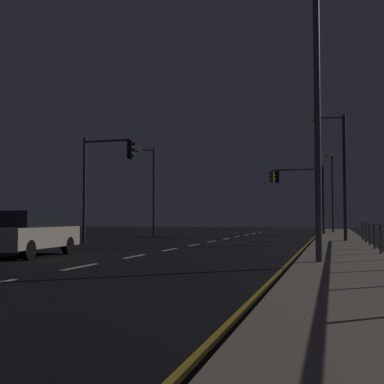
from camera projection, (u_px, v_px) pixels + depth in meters
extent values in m
plane|color=black|center=(173.00, 249.00, 22.34)|extent=(112.00, 112.00, 0.00)
cube|color=gray|center=(342.00, 250.00, 20.52)|extent=(2.70, 77.00, 0.14)
cube|color=silver|center=(80.00, 267.00, 14.15)|extent=(0.14, 2.00, 0.01)
cube|color=silver|center=(134.00, 256.00, 18.01)|extent=(0.14, 2.00, 0.01)
cube|color=silver|center=(169.00, 250.00, 21.86)|extent=(0.14, 2.00, 0.01)
cube|color=silver|center=(194.00, 245.00, 25.72)|extent=(0.14, 2.00, 0.01)
cube|color=silver|center=(212.00, 241.00, 29.58)|extent=(0.14, 2.00, 0.01)
cube|color=silver|center=(226.00, 239.00, 33.43)|extent=(0.14, 2.00, 0.01)
cube|color=silver|center=(237.00, 237.00, 37.29)|extent=(0.14, 2.00, 0.01)
cube|color=silver|center=(246.00, 235.00, 41.14)|extent=(0.14, 2.00, 0.01)
cube|color=silver|center=(253.00, 233.00, 45.00)|extent=(0.14, 2.00, 0.01)
cube|color=silver|center=(260.00, 232.00, 48.86)|extent=(0.14, 2.00, 0.01)
cube|color=gold|center=(307.00, 245.00, 25.76)|extent=(0.14, 53.00, 0.01)
cube|color=beige|center=(28.00, 237.00, 18.10)|extent=(2.03, 4.48, 0.70)
cube|color=#1E2328|center=(25.00, 219.00, 17.89)|extent=(1.72, 2.54, 0.55)
cylinder|color=black|center=(28.00, 245.00, 19.63)|extent=(0.25, 0.65, 0.64)
cylinder|color=black|center=(68.00, 245.00, 19.29)|extent=(0.25, 0.65, 0.64)
cylinder|color=black|center=(28.00, 250.00, 16.54)|extent=(0.25, 0.65, 0.64)
cylinder|color=#2D3033|center=(323.00, 200.00, 39.30)|extent=(0.16, 0.16, 5.12)
cylinder|color=#4C4C51|center=(300.00, 170.00, 39.68)|extent=(3.38, 0.48, 0.11)
cube|color=black|center=(277.00, 177.00, 39.91)|extent=(0.32, 0.37, 0.95)
sphere|color=black|center=(275.00, 173.00, 39.95)|extent=(0.20, 0.20, 0.20)
sphere|color=black|center=(275.00, 177.00, 39.93)|extent=(0.20, 0.20, 0.20)
sphere|color=#19D84C|center=(275.00, 181.00, 39.92)|extent=(0.20, 0.20, 0.20)
cylinder|color=#38383D|center=(84.00, 190.00, 27.73)|extent=(0.16, 0.16, 5.65)
cylinder|color=#38383D|center=(107.00, 141.00, 27.47)|extent=(2.68, 0.21, 0.11)
cube|color=black|center=(131.00, 150.00, 27.04)|extent=(0.29, 0.35, 0.95)
sphere|color=black|center=(134.00, 144.00, 27.01)|extent=(0.20, 0.20, 0.20)
sphere|color=black|center=(134.00, 150.00, 27.00)|extent=(0.20, 0.20, 0.20)
sphere|color=#19D84C|center=(133.00, 155.00, 26.98)|extent=(0.20, 0.20, 0.20)
cylinder|color=#38383D|center=(324.00, 199.00, 41.00)|extent=(0.16, 0.16, 5.33)
cylinder|color=#4C4C51|center=(297.00, 170.00, 41.82)|extent=(4.06, 0.47, 0.11)
cube|color=olive|center=(272.00, 177.00, 42.50)|extent=(0.31, 0.36, 0.95)
sphere|color=black|center=(270.00, 173.00, 42.57)|extent=(0.20, 0.20, 0.20)
sphere|color=black|center=(270.00, 177.00, 42.55)|extent=(0.20, 0.20, 0.20)
sphere|color=#19D84C|center=(270.00, 181.00, 42.54)|extent=(0.20, 0.20, 0.20)
cylinder|color=#2D3033|center=(345.00, 177.00, 27.59)|extent=(0.18, 0.18, 6.69)
cylinder|color=#4C4C51|center=(330.00, 118.00, 27.85)|extent=(1.46, 0.29, 0.10)
ellipsoid|color=#F9D172|center=(316.00, 120.00, 27.94)|extent=(0.56, 0.36, 0.24)
cylinder|color=#4C4C51|center=(317.00, 126.00, 14.41)|extent=(0.18, 0.18, 7.48)
cylinder|color=#4C4C51|center=(333.00, 193.00, 43.51)|extent=(0.18, 0.18, 6.56)
cylinder|color=#2D3033|center=(330.00, 155.00, 43.03)|extent=(0.43, 1.44, 0.10)
ellipsoid|color=#F9D172|center=(328.00, 155.00, 42.39)|extent=(0.56, 0.36, 0.24)
cylinder|color=#38383D|center=(154.00, 192.00, 40.15)|extent=(0.18, 0.18, 6.71)
cylinder|color=#4C4C51|center=(146.00, 150.00, 40.11)|extent=(1.12, 0.80, 0.10)
ellipsoid|color=#F9D172|center=(138.00, 151.00, 39.89)|extent=(0.56, 0.36, 0.24)
cylinder|color=#59595E|center=(381.00, 239.00, 17.53)|extent=(0.09, 0.09, 0.95)
cylinder|color=#59595E|center=(374.00, 237.00, 20.22)|extent=(0.09, 0.09, 0.95)
cylinder|color=#59595E|center=(370.00, 234.00, 22.90)|extent=(0.09, 0.09, 0.95)
cylinder|color=#59595E|center=(366.00, 233.00, 25.58)|extent=(0.09, 0.09, 0.95)
cylinder|color=#59595E|center=(363.00, 231.00, 28.26)|extent=(0.09, 0.09, 0.95)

